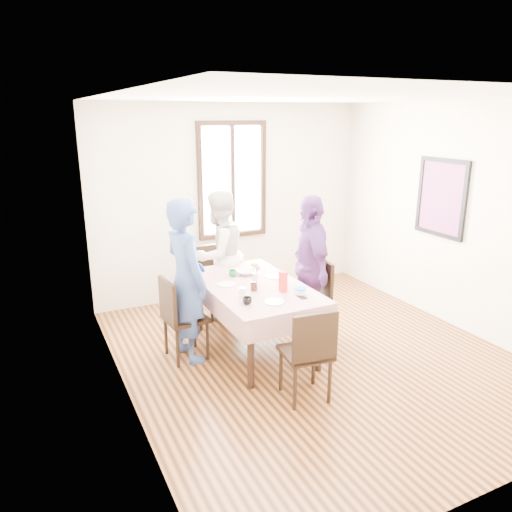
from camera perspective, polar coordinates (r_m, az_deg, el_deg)
name	(u,v)px	position (r m, az deg, el deg)	size (l,w,h in m)	color
ground	(314,355)	(5.51, 6.83, -11.40)	(4.50, 4.50, 0.00)	#32190A
back_wall	(232,201)	(6.98, -2.83, 6.38)	(4.00, 4.00, 0.00)	beige
right_wall	(460,218)	(6.33, 22.75, 4.11)	(4.50, 4.50, 0.00)	beige
window_frame	(232,180)	(6.91, -2.80, 8.81)	(1.02, 0.06, 1.62)	black
window_pane	(232,180)	(6.92, -2.83, 8.82)	(0.90, 0.02, 1.50)	white
art_poster	(442,198)	(6.48, 20.85, 6.37)	(0.04, 0.76, 0.96)	red
dining_table	(254,318)	(5.45, -0.23, -7.20)	(0.89, 1.57, 0.75)	black
tablecloth	(254,285)	(5.31, -0.24, -3.43)	(1.01, 1.69, 0.01)	#53030E
chair_left	(186,318)	(5.30, -8.22, -7.16)	(0.42, 0.42, 0.91)	black
chair_right	(309,299)	(5.80, 6.18, -4.98)	(0.42, 0.42, 0.91)	black
chair_far	(218,282)	(6.35, -4.48, -3.01)	(0.42, 0.42, 0.91)	black
chair_near	(305,352)	(4.56, 5.79, -11.11)	(0.42, 0.42, 0.91)	black
person_left	(186,281)	(5.15, -8.20, -2.86)	(0.64, 0.42, 1.74)	#324885
person_far	(218,255)	(6.22, -4.49, 0.15)	(0.80, 0.62, 1.65)	beige
person_right	(308,267)	(5.66, 6.13, -1.34)	(0.99, 0.41, 1.69)	#5B2F73
mug_black	(247,301)	(4.77, -1.03, -5.25)	(0.09, 0.09, 0.07)	black
mug_flag	(283,279)	(5.36, 3.13, -2.65)	(0.10, 0.10, 0.09)	red
mug_green	(233,273)	(5.57, -2.74, -2.04)	(0.09, 0.09, 0.07)	#0C7226
serving_bowl	(246,272)	(5.64, -1.15, -1.91)	(0.22, 0.22, 0.05)	white
juice_carton	(283,282)	(5.08, 3.17, -3.02)	(0.07, 0.07, 0.22)	red
butter_tub	(300,292)	(5.04, 5.21, -4.17)	(0.12, 0.12, 0.06)	white
jam_jar	(254,286)	(5.12, -0.26, -3.55)	(0.07, 0.07, 0.10)	black
drinking_glass	(242,292)	(4.96, -1.61, -4.23)	(0.07, 0.07, 0.10)	silver
smartphone	(302,297)	(4.98, 5.34, -4.77)	(0.06, 0.13, 0.01)	black
flower_vase	(255,278)	(5.34, -0.08, -2.59)	(0.06, 0.06, 0.12)	silver
plate_left	(226,284)	(5.31, -3.49, -3.31)	(0.20, 0.20, 0.01)	white
plate_right	(275,277)	(5.56, 2.22, -2.41)	(0.20, 0.20, 0.01)	white
plate_near	(275,302)	(4.82, 2.19, -5.38)	(0.20, 0.20, 0.01)	white
butter_lid	(301,288)	(5.03, 5.22, -3.78)	(0.12, 0.12, 0.01)	blue
flower_bunch	(255,268)	(5.30, -0.08, -1.46)	(0.09, 0.09, 0.10)	yellow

